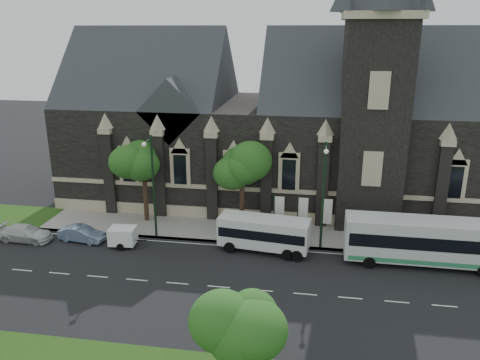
% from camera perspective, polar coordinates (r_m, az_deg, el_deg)
% --- Properties ---
extents(ground, '(160.00, 160.00, 0.00)m').
position_cam_1_polar(ground, '(34.58, -7.56, -12.23)').
color(ground, black).
rests_on(ground, ground).
extents(sidewalk, '(80.00, 5.00, 0.15)m').
position_cam_1_polar(sidewalk, '(42.74, -3.96, -5.89)').
color(sidewalk, gray).
rests_on(sidewalk, ground).
extents(museum, '(40.00, 17.70, 29.90)m').
position_cam_1_polar(museum, '(48.37, 4.29, 6.97)').
color(museum, black).
rests_on(museum, ground).
extents(tree_park_east, '(3.40, 3.40, 6.28)m').
position_cam_1_polar(tree_park_east, '(23.19, 0.42, -15.11)').
color(tree_park_east, black).
rests_on(tree_park_east, ground).
extents(tree_walk_right, '(4.08, 4.08, 7.80)m').
position_cam_1_polar(tree_walk_right, '(41.33, 0.60, 1.79)').
color(tree_walk_right, black).
rests_on(tree_walk_right, ground).
extents(tree_walk_left, '(3.91, 3.91, 7.64)m').
position_cam_1_polar(tree_walk_left, '(43.55, -11.22, 2.17)').
color(tree_walk_left, black).
rests_on(tree_walk_left, ground).
extents(street_lamp_near, '(0.36, 1.88, 9.00)m').
position_cam_1_polar(street_lamp_near, '(37.67, 10.02, -1.22)').
color(street_lamp_near, black).
rests_on(street_lamp_near, ground).
extents(street_lamp_mid, '(0.36, 1.88, 9.00)m').
position_cam_1_polar(street_lamp_mid, '(39.88, -10.50, -0.18)').
color(street_lamp_mid, black).
rests_on(street_lamp_mid, ground).
extents(banner_flag_left, '(0.90, 0.10, 4.00)m').
position_cam_1_polar(banner_flag_left, '(40.49, 4.53, -3.75)').
color(banner_flag_left, black).
rests_on(banner_flag_left, ground).
extents(banner_flag_center, '(0.90, 0.10, 4.00)m').
position_cam_1_polar(banner_flag_center, '(40.40, 7.36, -3.89)').
color(banner_flag_center, black).
rests_on(banner_flag_center, ground).
extents(banner_flag_right, '(0.90, 0.10, 4.00)m').
position_cam_1_polar(banner_flag_right, '(40.41, 10.20, -4.03)').
color(banner_flag_right, black).
rests_on(banner_flag_right, ground).
extents(tour_coach, '(12.40, 2.93, 3.61)m').
position_cam_1_polar(tour_coach, '(38.59, 21.79, -6.84)').
color(tour_coach, silver).
rests_on(tour_coach, ground).
extents(shuttle_bus, '(7.47, 3.31, 2.79)m').
position_cam_1_polar(shuttle_bus, '(38.27, 2.92, -6.28)').
color(shuttle_bus, silver).
rests_on(shuttle_bus, ground).
extents(box_trailer, '(3.12, 1.84, 1.64)m').
position_cam_1_polar(box_trailer, '(40.39, -13.93, -6.54)').
color(box_trailer, white).
rests_on(box_trailer, ground).
extents(sedan, '(4.08, 1.85, 1.30)m').
position_cam_1_polar(sedan, '(42.42, -18.51, -6.17)').
color(sedan, '#8095B9').
rests_on(sedan, ground).
extents(car_far_white, '(4.65, 2.01, 1.33)m').
position_cam_1_polar(car_far_white, '(44.25, -24.42, -5.85)').
color(car_far_white, silver).
rests_on(car_far_white, ground).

